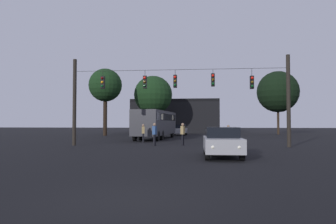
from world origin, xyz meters
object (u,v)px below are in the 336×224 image
object	(u,v)px
pedestrian_crossing_left	(183,133)
city_bus	(156,122)
car_far_left	(179,130)
tree_left_silhouette	(278,92)
tree_right_far	(153,95)
car_near_right	(222,141)
tree_behind_building	(105,86)
pedestrian_near_bus	(228,133)
pedestrian_crossing_right	(155,133)
pedestrian_crossing_center	(143,132)

from	to	relation	value
pedestrian_crossing_left	city_bus	bearing A→B (deg)	110.29
car_far_left	tree_left_silhouette	bearing A→B (deg)	19.94
pedestrian_crossing_left	tree_right_far	size ratio (longest dim) A/B	0.19
car_far_left	tree_right_far	xyz separation A→B (m)	(-4.20, 3.22, 5.18)
car_near_right	tree_behind_building	distance (m)	29.89
city_bus	tree_behind_building	size ratio (longest dim) A/B	1.21
pedestrian_near_bus	tree_behind_building	world-z (taller)	tree_behind_building
city_bus	pedestrian_crossing_right	distance (m)	10.16
pedestrian_crossing_left	car_near_right	bearing A→B (deg)	-73.21
car_far_left	tree_behind_building	distance (m)	11.93
tree_behind_building	pedestrian_crossing_left	bearing A→B (deg)	-56.33
car_near_right	pedestrian_crossing_right	world-z (taller)	pedestrian_crossing_right
car_near_right	car_far_left	size ratio (longest dim) A/B	0.99
city_bus	tree_left_silhouette	bearing A→B (deg)	42.78
city_bus	pedestrian_crossing_center	world-z (taller)	city_bus
tree_behind_building	tree_right_far	distance (m)	7.79
tree_left_silhouette	tree_right_far	size ratio (longest dim) A/B	1.08
pedestrian_crossing_left	tree_left_silhouette	distance (m)	28.41
pedestrian_crossing_left	pedestrian_crossing_center	xyz separation A→B (m)	(-3.64, 2.86, -0.06)
city_bus	tree_left_silhouette	xyz separation A→B (m)	(16.54, 15.30, 4.62)
city_bus	pedestrian_crossing_left	distance (m)	9.95
pedestrian_crossing_right	pedestrian_near_bus	distance (m)	6.25
pedestrian_near_bus	tree_left_silhouette	bearing A→B (deg)	67.55
pedestrian_crossing_center	car_near_right	bearing A→B (deg)	-60.98
car_near_right	pedestrian_crossing_center	distance (m)	12.58
city_bus	tree_right_far	world-z (taller)	tree_right_far
tree_behind_building	pedestrian_crossing_center	bearing A→B (deg)	-61.31
pedestrian_crossing_left	pedestrian_crossing_right	world-z (taller)	pedestrian_crossing_right
car_near_right	pedestrian_crossing_left	bearing A→B (deg)	106.79
tree_behind_building	tree_left_silhouette	bearing A→B (deg)	16.02
pedestrian_crossing_left	tree_left_silhouette	xyz separation A→B (m)	(13.10, 24.60, 5.50)
city_bus	car_near_right	distance (m)	18.44
tree_left_silhouette	tree_right_far	distance (m)	18.98
car_far_left	tree_right_far	bearing A→B (deg)	142.50
city_bus	car_near_right	world-z (taller)	city_bus
pedestrian_crossing_center	tree_behind_building	bearing A→B (deg)	118.69
tree_right_far	tree_behind_building	bearing A→B (deg)	-139.64
pedestrian_crossing_center	pedestrian_crossing_right	bearing A→B (deg)	-66.84
car_far_left	pedestrian_near_bus	xyz separation A→B (m)	(5.20, -17.57, 0.08)
pedestrian_near_bus	car_far_left	bearing A→B (deg)	106.47
city_bus	pedestrian_crossing_left	size ratio (longest dim) A/B	6.46
tree_left_silhouette	city_bus	bearing A→B (deg)	-137.22
pedestrian_crossing_center	tree_right_far	distance (m)	20.40
pedestrian_crossing_center	tree_right_far	xyz separation A→B (m)	(-2.11, 19.65, 5.05)
pedestrian_crossing_center	tree_left_silhouette	distance (m)	28.00
car_far_left	pedestrian_near_bus	bearing A→B (deg)	-73.53
tree_right_far	pedestrian_near_bus	bearing A→B (deg)	-65.68
city_bus	tree_right_far	bearing A→B (deg)	99.95
city_bus	pedestrian_crossing_left	world-z (taller)	city_bus
tree_right_far	pedestrian_crossing_center	bearing A→B (deg)	-83.87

